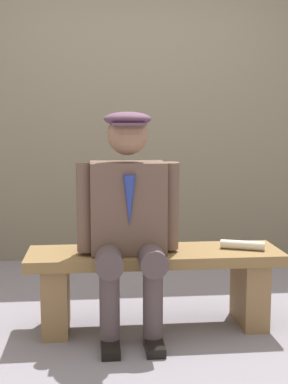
# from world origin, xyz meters

# --- Properties ---
(ground_plane) EXTENTS (30.00, 30.00, 0.00)m
(ground_plane) POSITION_xyz_m (0.00, 0.00, 0.00)
(ground_plane) COLOR gray
(bench) EXTENTS (1.49, 0.42, 0.47)m
(bench) POSITION_xyz_m (0.00, 0.00, 0.32)
(bench) COLOR olive
(bench) RESTS_ON ground
(seated_man) EXTENTS (0.59, 0.59, 1.28)m
(seated_man) POSITION_xyz_m (0.16, 0.06, 0.71)
(seated_man) COLOR brown
(seated_man) RESTS_ON ground
(rolled_magazine) EXTENTS (0.26, 0.15, 0.05)m
(rolled_magazine) POSITION_xyz_m (-0.52, 0.03, 0.49)
(rolled_magazine) COLOR beige
(rolled_magazine) RESTS_ON bench
(stadium_wall) EXTENTS (12.00, 0.24, 2.60)m
(stadium_wall) POSITION_xyz_m (0.00, -1.76, 1.30)
(stadium_wall) COLOR #776E59
(stadium_wall) RESTS_ON ground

